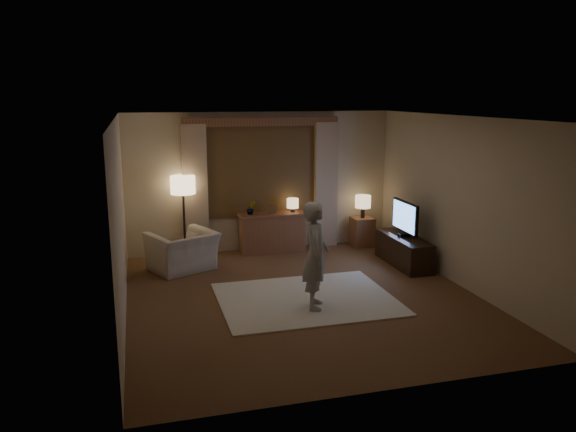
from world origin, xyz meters
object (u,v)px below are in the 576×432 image
object	(u,v)px
armchair	(183,251)
person	(315,255)
tv_stand	(404,251)
side_table	(362,232)
sideboard	(272,233)

from	to	relation	value
armchair	person	world-z (taller)	person
tv_stand	person	world-z (taller)	person
side_table	tv_stand	size ratio (longest dim) A/B	0.40
armchair	tv_stand	size ratio (longest dim) A/B	0.72
sideboard	side_table	size ratio (longest dim) A/B	2.14
armchair	person	distance (m)	2.79
sideboard	side_table	xyz separation A→B (m)	(1.80, -0.05, -0.07)
sideboard	person	distance (m)	2.98
sideboard	armchair	xyz separation A→B (m)	(-1.73, -0.72, -0.02)
tv_stand	person	bearing A→B (deg)	-144.09
armchair	side_table	distance (m)	3.59
person	tv_stand	bearing A→B (deg)	-37.03
person	sideboard	bearing A→B (deg)	14.96
armchair	sideboard	bearing A→B (deg)	177.46
side_table	person	xyz separation A→B (m)	(-1.91, -2.90, 0.49)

